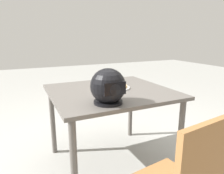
{
  "coord_description": "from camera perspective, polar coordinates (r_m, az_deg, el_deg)",
  "views": [
    {
      "loc": [
        0.76,
        1.65,
        1.23
      ],
      "look_at": [
        -0.03,
        -0.02,
        0.77
      ],
      "focal_mm": 32.77,
      "sensor_mm": 36.0,
      "label": 1
    }
  ],
  "objects": [
    {
      "name": "dining_table",
      "position": [
        1.9,
        -0.45,
        -3.33
      ],
      "size": [
        1.07,
        0.99,
        0.75
      ],
      "color": "#5B5651",
      "rests_on": "ground"
    },
    {
      "name": "pizza_plate",
      "position": [
        1.94,
        0.44,
        -0.16
      ],
      "size": [
        0.3,
        0.3,
        0.01
      ],
      "primitive_type": "cylinder",
      "color": "white",
      "rests_on": "dining_table"
    },
    {
      "name": "pizza",
      "position": [
        1.93,
        0.52,
        0.34
      ],
      "size": [
        0.25,
        0.25,
        0.05
      ],
      "color": "tan",
      "rests_on": "pizza_plate"
    },
    {
      "name": "motorcycle_helmet",
      "position": [
        1.48,
        -1.09,
        0.04
      ],
      "size": [
        0.26,
        0.26,
        0.26
      ],
      "color": "black",
      "rests_on": "dining_table"
    },
    {
      "name": "ground_plane",
      "position": [
        2.19,
        -0.41,
        -20.23
      ],
      "size": [
        14.0,
        14.0,
        0.0
      ],
      "primitive_type": "plane",
      "color": "#9E9E99"
    }
  ]
}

